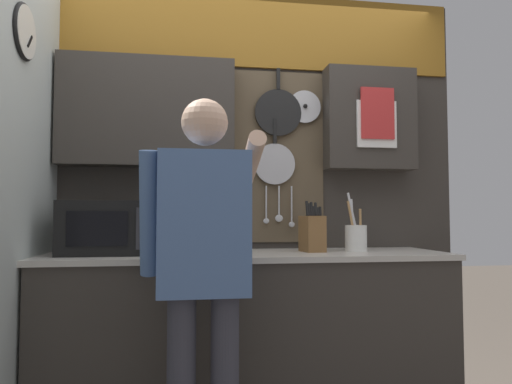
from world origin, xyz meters
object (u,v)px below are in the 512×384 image
at_px(utensil_crock, 356,237).
at_px(microwave, 115,228).
at_px(knife_block, 312,233).
at_px(person, 204,254).

bearing_deg(utensil_crock, microwave, -179.89).
distance_m(microwave, utensil_crock, 1.35).
bearing_deg(knife_block, microwave, -179.98).
bearing_deg(utensil_crock, knife_block, -179.51).
relative_size(knife_block, person, 0.18).
bearing_deg(knife_block, person, -137.90).
relative_size(knife_block, utensil_crock, 0.84).
relative_size(microwave, person, 0.33).
xyz_separation_m(utensil_crock, person, (-0.89, -0.57, -0.04)).
height_order(microwave, knife_block, knife_block).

